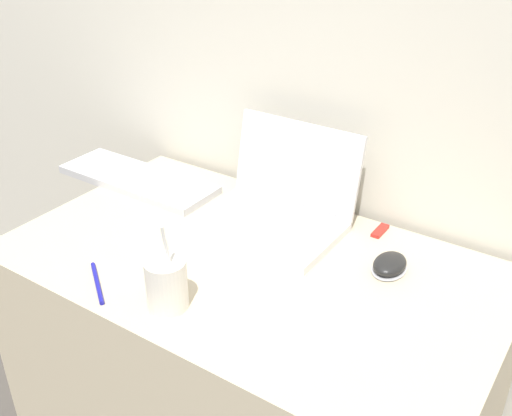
% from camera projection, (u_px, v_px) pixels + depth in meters
% --- Properties ---
extents(desk, '(1.03, 0.60, 0.75)m').
position_uv_depth(desk, '(250.00, 392.00, 1.43)').
color(desk, beige).
rests_on(desk, ground_plane).
extents(laptop, '(0.32, 0.26, 0.22)m').
position_uv_depth(laptop, '(277.00, 204.00, 1.36)').
color(laptop, silver).
rests_on(laptop, desk).
extents(drink_cup, '(0.08, 0.08, 0.18)m').
position_uv_depth(drink_cup, '(167.00, 283.00, 1.09)').
color(drink_cup, silver).
rests_on(drink_cup, desk).
extents(computer_mouse, '(0.07, 0.09, 0.03)m').
position_uv_depth(computer_mouse, '(390.00, 265.00, 1.21)').
color(computer_mouse, '#B2B2B7').
rests_on(computer_mouse, desk).
extents(external_keyboard, '(0.44, 0.15, 0.02)m').
position_uv_depth(external_keyboard, '(138.00, 179.00, 1.56)').
color(external_keyboard, silver).
rests_on(external_keyboard, desk).
extents(usb_stick, '(0.02, 0.06, 0.01)m').
position_uv_depth(usb_stick, '(380.00, 231.00, 1.35)').
color(usb_stick, '#B2261E').
rests_on(usb_stick, desk).
extents(pen, '(0.12, 0.09, 0.01)m').
position_uv_depth(pen, '(97.00, 283.00, 1.17)').
color(pen, '#191999').
rests_on(pen, desk).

